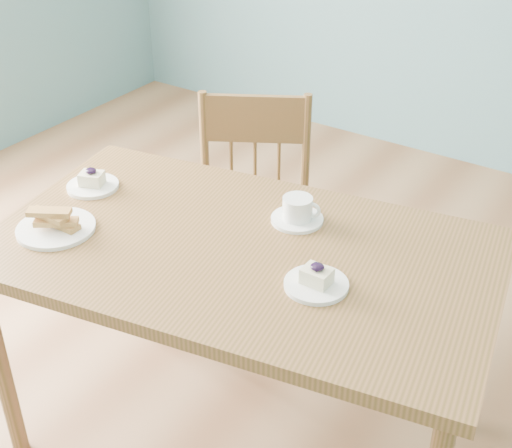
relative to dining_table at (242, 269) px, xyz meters
name	(u,v)px	position (x,y,z in m)	size (l,w,h in m)	color
room	(234,57)	(0.10, -0.16, 0.68)	(5.01, 5.01, 2.71)	#9E6F49
dining_table	(242,269)	(0.00, 0.00, 0.00)	(1.51, 1.03, 0.75)	brown
dining_chair	(252,220)	(-0.31, 0.52, -0.21)	(0.56, 0.55, 0.91)	brown
cheesecake_plate_near	(316,281)	(0.26, -0.04, 0.09)	(0.17, 0.17, 0.07)	white
cheesecake_plate_far	(92,183)	(-0.58, 0.02, 0.09)	(0.16, 0.16, 0.07)	white
coffee_cup	(298,211)	(0.06, 0.20, 0.11)	(0.15, 0.15, 0.08)	white
biscotti_plate	(55,224)	(-0.49, -0.22, 0.10)	(0.22, 0.22, 0.07)	white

